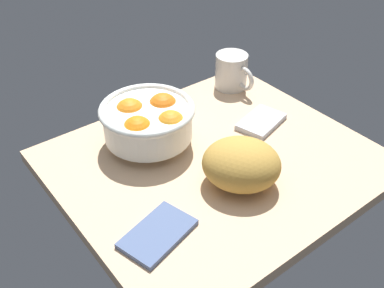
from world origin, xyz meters
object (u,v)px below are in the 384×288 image
object	(u,v)px
napkin_spare	(158,234)
bread_loaf	(241,164)
napkin_folded	(261,122)
mug	(232,71)
fruit_bowl	(148,120)

from	to	relation	value
napkin_spare	bread_loaf	bearing A→B (deg)	3.93
bread_loaf	napkin_folded	xyz separation A→B (cm)	(19.15, 13.02, -4.44)
bread_loaf	mug	distance (cm)	40.72
fruit_bowl	bread_loaf	distance (cm)	24.49
fruit_bowl	bread_loaf	bearing A→B (deg)	-72.37
mug	bread_loaf	bearing A→B (deg)	-129.09
napkin_spare	mug	xyz separation A→B (cm)	(47.74, 33.12, 4.34)
bread_loaf	mug	bearing A→B (deg)	50.91
fruit_bowl	mug	distance (cm)	34.15
napkin_folded	napkin_spare	world-z (taller)	napkin_folded
bread_loaf	napkin_spare	distance (cm)	22.58
fruit_bowl	napkin_folded	size ratio (longest dim) A/B	1.78
napkin_folded	napkin_spare	xyz separation A→B (cm)	(-41.21, -14.54, -0.16)
napkin_folded	mug	size ratio (longest dim) A/B	0.92
napkin_spare	mug	world-z (taller)	mug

